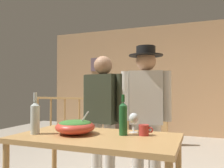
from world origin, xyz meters
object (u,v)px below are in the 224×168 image
object	(u,v)px
tv_console	(129,125)
salad_bowl	(75,126)
flat_screen_tv	(129,105)
wine_glass	(134,119)
stair_railing	(112,113)
person_standing_right	(146,108)
mug_red	(144,130)
person_standing_left	(103,112)
framed_picture	(99,64)
serving_table	(96,146)
wine_bottle_green	(123,118)
wine_bottle_clear	(35,117)

from	to	relation	value
tv_console	salad_bowl	bearing A→B (deg)	-79.81
flat_screen_tv	wine_glass	size ratio (longest dim) A/B	3.78
stair_railing	wine_glass	world-z (taller)	stair_railing
person_standing_right	stair_railing	bearing A→B (deg)	-73.97
stair_railing	mug_red	distance (m)	3.33
flat_screen_tv	person_standing_left	size ratio (longest dim) A/B	0.42
framed_picture	salad_bowl	distance (m)	4.80
stair_railing	person_standing_right	xyz separation A→B (m)	(1.30, -2.40, 0.34)
framed_picture	tv_console	world-z (taller)	framed_picture
mug_red	serving_table	bearing A→B (deg)	-158.42
wine_glass	wine_bottle_green	bearing A→B (deg)	-112.24
stair_railing	person_standing_left	xyz separation A→B (m)	(0.80, -2.40, 0.29)
stair_railing	mug_red	xyz separation A→B (m)	(1.42, -3.00, 0.21)
serving_table	wine_bottle_clear	xyz separation A→B (m)	(-0.51, -0.12, 0.23)
person_standing_right	person_standing_left	bearing A→B (deg)	-12.43
flat_screen_tv	person_standing_left	bearing A→B (deg)	-78.50
salad_bowl	wine_bottle_green	bearing A→B (deg)	14.20
person_standing_left	person_standing_right	size ratio (longest dim) A/B	0.95
framed_picture	serving_table	xyz separation A→B (m)	(1.91, -4.35, -1.18)
flat_screen_tv	person_standing_left	xyz separation A→B (m)	(0.67, -3.29, 0.14)
wine_glass	flat_screen_tv	bearing A→B (deg)	107.22
person_standing_left	stair_railing	bearing A→B (deg)	-59.19
serving_table	person_standing_right	size ratio (longest dim) A/B	0.81
tv_console	flat_screen_tv	bearing A→B (deg)	-90.00
flat_screen_tv	wine_glass	xyz separation A→B (m)	(1.18, -3.80, 0.14)
wine_bottle_green	mug_red	bearing A→B (deg)	17.10
tv_console	wine_bottle_clear	distance (m)	4.26
flat_screen_tv	salad_bowl	size ratio (longest dim) A/B	1.96
flat_screen_tv	serving_table	xyz separation A→B (m)	(0.92, -4.03, -0.06)
wine_bottle_green	person_standing_left	size ratio (longest dim) A/B	0.22
wine_glass	wine_bottle_clear	xyz separation A→B (m)	(-0.77, -0.35, 0.02)
wine_glass	person_standing_right	bearing A→B (deg)	90.64
person_standing_right	serving_table	bearing A→B (deg)	58.82
serving_table	wine_glass	world-z (taller)	wine_glass
wine_glass	mug_red	distance (m)	0.16
framed_picture	flat_screen_tv	xyz separation A→B (m)	(0.99, -0.32, -1.12)
flat_screen_tv	wine_bottle_clear	world-z (taller)	wine_bottle_clear
framed_picture	person_standing_right	xyz separation A→B (m)	(2.16, -3.61, -0.92)
tv_console	wine_bottle_clear	size ratio (longest dim) A/B	2.56
serving_table	salad_bowl	size ratio (longest dim) A/B	3.98
serving_table	wine_bottle_green	bearing A→B (deg)	24.97
tv_console	flat_screen_tv	xyz separation A→B (m)	(0.00, -0.03, 0.52)
mug_red	person_standing_left	xyz separation A→B (m)	(-0.62, 0.60, 0.08)
tv_console	mug_red	size ratio (longest dim) A/B	7.41
serving_table	mug_red	xyz separation A→B (m)	(0.37, 0.15, 0.13)
stair_railing	wine_bottle_clear	size ratio (longest dim) A/B	9.41
flat_screen_tv	wine_bottle_clear	bearing A→B (deg)	-84.35
flat_screen_tv	person_standing_right	size ratio (longest dim) A/B	0.40
salad_bowl	wine_bottle_clear	world-z (taller)	wine_bottle_clear
wine_glass	person_standing_left	size ratio (longest dim) A/B	0.11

